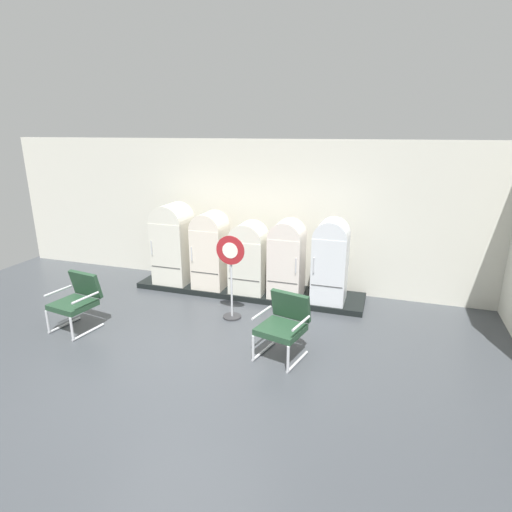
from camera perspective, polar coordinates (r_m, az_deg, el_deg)
name	(u,v)px	position (r m, az deg, el deg)	size (l,w,h in m)	color
ground	(175,375)	(5.90, -11.22, -15.89)	(12.00, 10.00, 0.05)	#3E4247
back_wall	(258,214)	(8.48, 0.23, 5.91)	(11.76, 0.12, 2.99)	silver
display_plinth	(248,290)	(8.32, -1.13, -4.79)	(4.57, 0.95, 0.11)	black
refrigerator_0	(173,241)	(8.58, -11.43, 2.04)	(0.70, 0.72, 1.63)	silver
refrigerator_1	(210,248)	(8.19, -6.35, 1.14)	(0.62, 0.65, 1.52)	silver
refrigerator_2	(249,256)	(7.91, -1.01, 0.03)	(0.67, 0.61, 1.38)	silver
refrigerator_3	(287,257)	(7.70, 4.29, -0.07)	(0.61, 0.63, 1.47)	silver
refrigerator_4	(330,259)	(7.55, 10.29, -0.35)	(0.60, 0.64, 1.54)	silver
armchair_left	(77,299)	(7.35, -23.58, -5.45)	(0.74, 0.77, 0.92)	silver
armchair_right	(284,323)	(5.96, 3.89, -9.21)	(0.77, 0.81, 0.92)	silver
sign_stand	(231,277)	(7.00, -3.48, -2.92)	(0.50, 0.32, 1.49)	#2D2D30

